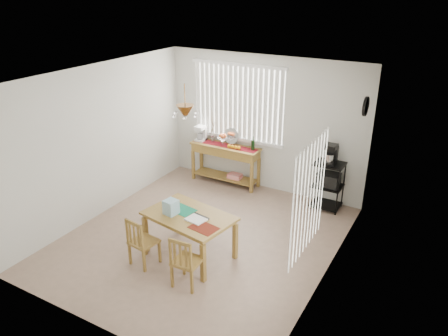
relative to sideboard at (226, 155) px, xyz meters
The scene contains 10 objects.
ground 2.23m from the sideboard, 70.96° to the right, with size 4.00×4.50×0.01m, color gray.
room_shell 2.39m from the sideboard, 70.75° to the right, with size 4.20×4.70×2.70m.
sideboard is the anchor object (origin of this frame).
sideboard_items 0.40m from the sideboard, behind, with size 1.36×0.34×0.62m.
wire_cart 2.11m from the sideboard, ahead, with size 0.52×0.41×0.88m.
cart_items 2.15m from the sideboard, ahead, with size 0.21×0.25×0.36m.
dining_table 2.60m from the sideboard, 72.46° to the right, with size 1.39×1.02×0.68m.
table_items 2.65m from the sideboard, 75.92° to the right, with size 0.97×0.61×0.22m.
chair_left 3.05m from the sideboard, 83.85° to the right, with size 0.40×0.40×0.76m.
chair_right 3.32m from the sideboard, 69.81° to the right, with size 0.38×0.38×0.78m.
Camera 1 is at (3.26, -5.03, 3.82)m, focal length 35.00 mm.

